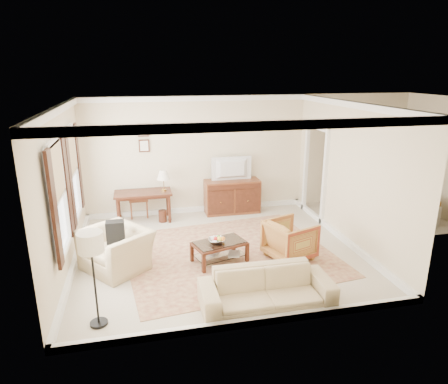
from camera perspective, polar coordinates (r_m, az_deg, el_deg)
name	(u,v)px	position (r m, az deg, el deg)	size (l,w,h in m)	color
room_shell	(217,128)	(7.33, -1.03, 9.13)	(5.51, 5.01, 2.91)	beige
annex_bedroom	(385,202)	(10.66, 22.07, -1.38)	(3.00, 2.70, 2.90)	beige
window_front	(59,198)	(6.82, -22.54, -0.75)	(0.12, 1.56, 1.80)	#CCB284
window_rear	(73,173)	(8.34, -20.81, 2.54)	(0.12, 1.56, 1.80)	#CCB284
doorway	(315,174)	(9.87, 12.83, 2.51)	(0.10, 1.12, 2.25)	white
rug	(229,254)	(7.97, 0.66, -8.82)	(3.91, 3.35, 0.01)	maroon
writing_desk	(143,196)	(9.62, -11.48, -0.62)	(1.33, 0.66, 0.73)	#4E2416
desk_chair	(138,196)	(9.98, -12.14, -0.56)	(0.45, 0.45, 1.05)	brown
desk_lamp	(164,180)	(9.54, -8.63, 1.64)	(0.32, 0.32, 0.50)	silver
framed_prints	(144,138)	(9.71, -11.41, 7.59)	(0.25, 0.04, 0.68)	#4E2416
sideboard	(232,196)	(10.08, 1.16, -0.62)	(1.37, 0.53, 0.84)	brown
tv	(232,162)	(9.82, 1.22, 4.36)	(0.96, 0.55, 0.13)	black
coffee_table	(219,247)	(7.54, -0.65, -7.81)	(1.09, 0.82, 0.41)	#4E2416
fruit_bowl	(216,240)	(7.45, -1.09, -6.84)	(0.42, 0.42, 0.10)	silver
book_a	(207,255)	(7.56, -2.47, -8.98)	(0.28, 0.04, 0.38)	brown
book_b	(228,254)	(7.62, 0.63, -8.80)	(0.28, 0.03, 0.38)	brown
striped_armchair	(290,238)	(7.76, 9.41, -6.49)	(0.80, 0.75, 0.83)	maroon
club_armchair	(116,243)	(7.50, -15.18, -7.03)	(1.14, 0.74, 0.99)	#C2B483
backpack	(115,230)	(7.39, -15.26, -5.31)	(0.32, 0.22, 0.40)	black
sofa	(267,283)	(6.21, 6.13, -12.85)	(2.02, 0.59, 0.79)	#C2B483
floor_lamp	(91,249)	(5.70, -18.46, -7.78)	(0.35, 0.35, 1.42)	black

